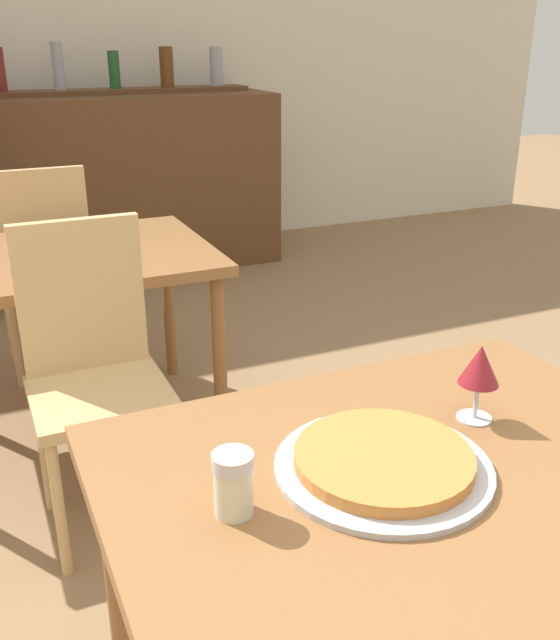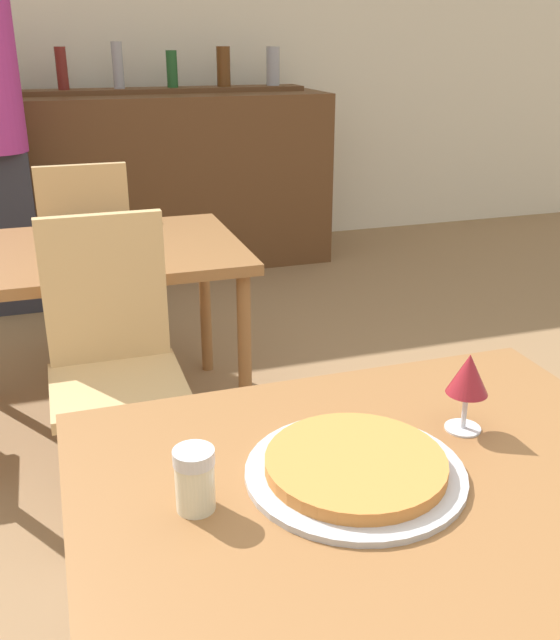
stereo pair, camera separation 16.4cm
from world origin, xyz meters
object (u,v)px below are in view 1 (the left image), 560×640
at_px(chair_far_side_front, 92,358).
at_px(wine_glass, 480,367).
at_px(chair_far_side_back, 44,259).
at_px(pizza_tray, 383,462).
at_px(cheese_shaker, 233,483).

bearing_deg(chair_far_side_front, wine_glass, -60.77).
relative_size(chair_far_side_back, wine_glass, 6.01).
xyz_separation_m(pizza_tray, cheese_shaker, (-0.28, -0.00, 0.04)).
bearing_deg(cheese_shaker, chair_far_side_back, 90.94).
bearing_deg(wine_glass, chair_far_side_front, 119.23).
bearing_deg(wine_glass, chair_far_side_back, 105.01).
height_order(chair_far_side_front, pizza_tray, chair_far_side_front).
height_order(chair_far_side_back, wine_glass, chair_far_side_back).
relative_size(chair_far_side_front, chair_far_side_back, 1.00).
relative_size(chair_far_side_back, pizza_tray, 2.49).
bearing_deg(pizza_tray, chair_far_side_back, 98.07).
distance_m(chair_far_side_back, pizza_tray, 2.28).
bearing_deg(pizza_tray, cheese_shaker, -178.99).
height_order(chair_far_side_back, pizza_tray, chair_far_side_back).
height_order(chair_far_side_front, chair_far_side_back, same).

